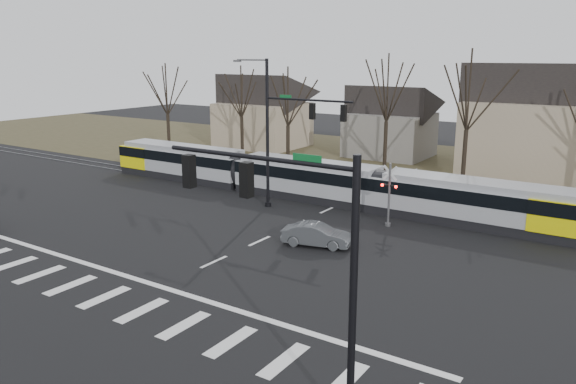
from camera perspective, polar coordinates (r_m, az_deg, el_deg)
The scene contains 15 objects.
ground at distance 28.20m, azimuth -10.22°, elevation -8.22°, with size 140.00×140.00×0.00m, color black.
grass_verge at distance 54.94m, azimuth 13.33°, elevation 2.47°, with size 140.00×28.00×0.01m, color #38331E.
crosswalk at distance 25.71m, azimuth -16.45°, elevation -10.82°, with size 27.00×2.60×0.01m.
stop_line at distance 27.03m, azimuth -12.87°, elevation -9.34°, with size 28.00×0.35×0.01m, color silver.
lane_dashes at distance 40.63m, azimuth 5.44°, elevation -1.17°, with size 0.18×30.00×0.01m.
rail_pair at distance 40.45m, azimuth 5.31°, elevation -1.20°, with size 90.00×1.52×0.06m.
tram at distance 41.68m, azimuth 1.91°, elevation 1.47°, with size 37.77×2.80×2.86m.
sedan at distance 31.54m, azimuth 2.91°, elevation -4.37°, with size 4.09×2.32×1.28m, color #46494C.
signal_pole_near_right at distance 16.04m, azimuth 0.69°, elevation -5.54°, with size 6.72×0.44×8.00m.
signal_pole_far at distance 37.77m, azimuth -0.13°, elevation 6.56°, with size 9.28×0.44×10.20m.
rail_crossing_signal at distance 35.28m, azimuth 10.23°, elevation -0.49°, with size 1.08×0.36×4.00m.
tree_row at distance 47.92m, azimuth 13.40°, elevation 6.90°, with size 59.20×7.20×10.00m.
house_a at distance 65.44m, azimuth -2.61°, elevation 8.55°, with size 9.72×8.64×8.60m.
house_b at distance 59.84m, azimuth 10.37°, elevation 7.37°, with size 8.64×7.56×7.65m.
house_c at distance 52.83m, azimuth 23.28°, elevation 7.02°, with size 10.80×8.64×10.10m.
Camera 1 is at (18.28, -18.74, 10.49)m, focal length 35.00 mm.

